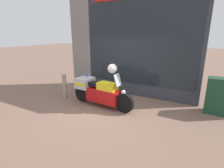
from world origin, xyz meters
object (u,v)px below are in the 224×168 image
at_px(utility_cabinet, 221,96).
at_px(white_helmet, 112,69).
at_px(street_bollard, 65,85).
at_px(paramedic_motorcycle, 99,91).

xyz_separation_m(utility_cabinet, white_helmet, (-3.23, -1.35, 0.84)).
xyz_separation_m(white_helmet, street_bollard, (-2.26, 0.09, -0.91)).
relative_size(utility_cabinet, street_bollard, 1.17).
bearing_deg(street_bollard, white_helmet, -2.30).
distance_m(white_helmet, street_bollard, 2.43).
bearing_deg(paramedic_motorcycle, utility_cabinet, 23.28).
distance_m(paramedic_motorcycle, utility_cabinet, 4.04).
bearing_deg(white_helmet, street_bollard, 177.70).
bearing_deg(street_bollard, utility_cabinet, 12.89).
distance_m(utility_cabinet, street_bollard, 5.63).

